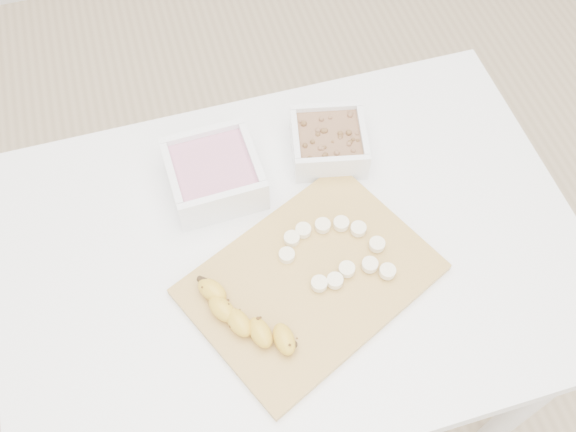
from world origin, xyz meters
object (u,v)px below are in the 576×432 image
object	(u,v)px
bowl_yogurt	(214,173)
table	(293,273)
banana	(247,319)
bowl_granola	(329,142)
cutting_board	(311,279)

from	to	relation	value
bowl_yogurt	table	bearing A→B (deg)	-59.39
bowl_yogurt	banana	world-z (taller)	bowl_yogurt
bowl_yogurt	bowl_granola	distance (m)	0.22
table	cutting_board	xyz separation A→B (m)	(0.01, -0.07, 0.10)
table	bowl_granola	world-z (taller)	bowl_granola
table	cutting_board	bearing A→B (deg)	-81.12
bowl_yogurt	cutting_board	xyz separation A→B (m)	(0.11, -0.23, -0.03)
banana	cutting_board	bearing A→B (deg)	-5.08
table	cutting_board	size ratio (longest dim) A/B	2.59
cutting_board	banana	distance (m)	0.13
bowl_yogurt	bowl_granola	bearing A→B (deg)	3.76
bowl_granola	cutting_board	distance (m)	0.27
bowl_yogurt	cutting_board	distance (m)	0.26
bowl_yogurt	cutting_board	bearing A→B (deg)	-65.09
banana	bowl_granola	bearing A→B (deg)	25.07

